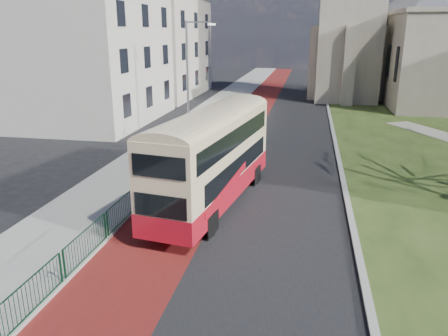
# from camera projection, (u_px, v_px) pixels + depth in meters

# --- Properties ---
(ground) EXTENTS (160.00, 160.00, 0.00)m
(ground) POSITION_uv_depth(u_px,v_px,m) (177.00, 259.00, 14.85)
(ground) COLOR black
(ground) RESTS_ON ground
(road_carriageway) EXTENTS (9.00, 120.00, 0.01)m
(road_carriageway) POSITION_uv_depth(u_px,v_px,m) (272.00, 133.00, 33.31)
(road_carriageway) COLOR black
(road_carriageway) RESTS_ON ground
(bus_lane) EXTENTS (3.40, 120.00, 0.01)m
(bus_lane) POSITION_uv_depth(u_px,v_px,m) (237.00, 131.00, 33.80)
(bus_lane) COLOR #591414
(bus_lane) RESTS_ON ground
(pavement_west) EXTENTS (4.00, 120.00, 0.12)m
(pavement_west) POSITION_uv_depth(u_px,v_px,m) (190.00, 129.00, 34.48)
(pavement_west) COLOR gray
(pavement_west) RESTS_ON ground
(kerb_west) EXTENTS (0.25, 120.00, 0.13)m
(kerb_west) POSITION_uv_depth(u_px,v_px,m) (214.00, 130.00, 34.11)
(kerb_west) COLOR #999993
(kerb_west) RESTS_ON ground
(kerb_east) EXTENTS (0.25, 80.00, 0.13)m
(kerb_east) POSITION_uv_depth(u_px,v_px,m) (332.00, 129.00, 34.34)
(kerb_east) COLOR #999993
(kerb_east) RESTS_ON ground
(pedestrian_railing) EXTENTS (0.07, 24.00, 1.12)m
(pedestrian_railing) POSITION_uv_depth(u_px,v_px,m) (138.00, 196.00, 18.97)
(pedestrian_railing) COLOR #0C371E
(pedestrian_railing) RESTS_ON ground
(street_block_near) EXTENTS (10.30, 14.30, 13.00)m
(street_block_near) POSITION_uv_depth(u_px,v_px,m) (89.00, 43.00, 36.05)
(street_block_near) COLOR beige
(street_block_near) RESTS_ON ground
(street_block_far) EXTENTS (10.30, 16.30, 11.50)m
(street_block_far) POSITION_uv_depth(u_px,v_px,m) (155.00, 46.00, 51.26)
(street_block_far) COLOR beige
(street_block_far) RESTS_ON ground
(streetlamp) EXTENTS (2.13, 0.18, 8.00)m
(streetlamp) POSITION_uv_depth(u_px,v_px,m) (190.00, 73.00, 31.13)
(streetlamp) COLOR gray
(streetlamp) RESTS_ON pavement_west
(bus) EXTENTS (3.73, 10.09, 4.12)m
(bus) POSITION_uv_depth(u_px,v_px,m) (213.00, 154.00, 18.89)
(bus) COLOR #B0101F
(bus) RESTS_ON ground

